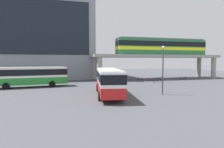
% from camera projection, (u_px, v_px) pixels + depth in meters
% --- Properties ---
extents(ground_plane, '(120.00, 120.00, 0.00)m').
position_uv_depth(ground_plane, '(94.00, 85.00, 34.81)').
color(ground_plane, '#47494F').
extents(station_building, '(30.23, 15.25, 20.54)m').
position_uv_depth(station_building, '(28.00, 36.00, 47.75)').
color(station_building, gray).
rests_on(station_building, ground_plane).
extents(elevated_platform, '(30.22, 6.73, 5.58)m').
position_uv_depth(elevated_platform, '(156.00, 58.00, 46.02)').
color(elevated_platform, '#9E9B93').
rests_on(elevated_platform, ground_plane).
extents(train, '(21.86, 2.96, 3.84)m').
position_uv_depth(train, '(162.00, 47.00, 46.22)').
color(train, '#26723F').
rests_on(train, elevated_platform).
extents(bus_main, '(4.20, 11.30, 3.22)m').
position_uv_depth(bus_main, '(109.00, 79.00, 24.10)').
color(bus_main, red).
rests_on(bus_main, ground_plane).
extents(bus_secondary, '(11.27, 3.91, 3.22)m').
position_uv_depth(bus_secondary, '(31.00, 75.00, 31.58)').
color(bus_secondary, '#268C33').
rests_on(bus_secondary, ground_plane).
extents(bicycle_red, '(1.79, 0.21, 1.04)m').
position_uv_depth(bicycle_red, '(151.00, 80.00, 40.59)').
color(bicycle_red, black).
rests_on(bicycle_red, ground_plane).
extents(bicycle_black, '(1.73, 0.56, 1.04)m').
position_uv_depth(bicycle_black, '(140.00, 80.00, 38.99)').
color(bicycle_black, black).
rests_on(bicycle_black, ground_plane).
extents(bicycle_green, '(1.72, 0.63, 1.04)m').
position_uv_depth(bicycle_green, '(157.00, 80.00, 38.95)').
color(bicycle_green, black).
rests_on(bicycle_green, ground_plane).
extents(bicycle_blue, '(1.76, 0.46, 1.04)m').
position_uv_depth(bicycle_blue, '(159.00, 79.00, 42.25)').
color(bicycle_blue, black).
rests_on(bicycle_blue, ground_plane).
extents(bicycle_brown, '(1.76, 0.44, 1.04)m').
position_uv_depth(bicycle_brown, '(121.00, 80.00, 39.61)').
color(bicycle_brown, black).
rests_on(bicycle_brown, ground_plane).
extents(bicycle_silver, '(1.78, 0.33, 1.04)m').
position_uv_depth(bicycle_silver, '(183.00, 78.00, 43.63)').
color(bicycle_silver, black).
rests_on(bicycle_silver, ground_plane).
extents(pedestrian_waiting_near_stop, '(0.46, 0.47, 1.66)m').
position_uv_depth(pedestrian_waiting_near_stop, '(121.00, 81.00, 34.09)').
color(pedestrian_waiting_near_stop, '#26262D').
rests_on(pedestrian_waiting_near_stop, ground_plane).
extents(lamp_post, '(0.36, 0.36, 6.07)m').
position_uv_depth(lamp_post, '(163.00, 66.00, 24.64)').
color(lamp_post, '#3F3F44').
rests_on(lamp_post, ground_plane).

